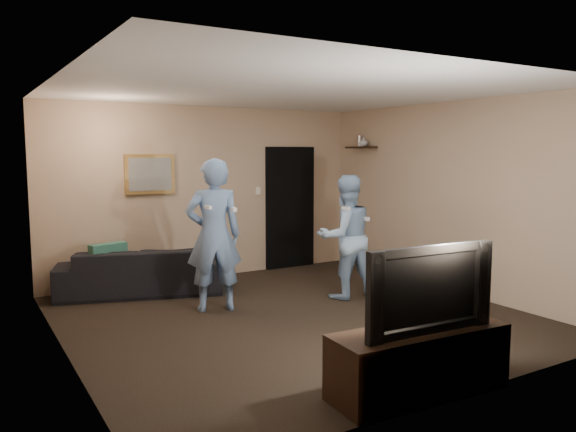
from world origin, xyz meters
TOP-DOWN VIEW (x-y plane):
  - ground at (0.00, 0.00)m, footprint 5.00×5.00m
  - ceiling at (0.00, 0.00)m, footprint 5.00×5.00m
  - wall_back at (0.00, 2.50)m, footprint 5.00×0.04m
  - wall_front at (0.00, -2.50)m, footprint 5.00×0.04m
  - wall_left at (-2.50, 0.00)m, footprint 0.04×5.00m
  - wall_right at (2.50, 0.00)m, footprint 0.04×5.00m
  - sofa at (-1.21, 2.00)m, footprint 2.32×1.46m
  - throw_pillow at (-1.63, 2.00)m, footprint 0.51×0.28m
  - painting_frame at (-0.90, 2.48)m, footprint 0.72×0.05m
  - painting_canvas at (-0.90, 2.45)m, footprint 0.62×0.01m
  - doorway at (1.45, 2.47)m, footprint 0.90×0.06m
  - light_switch at (0.85, 2.48)m, footprint 0.08×0.02m
  - wall_shelf at (2.39, 1.80)m, footprint 0.20×0.60m
  - shelf_vase at (2.39, 1.74)m, footprint 0.16×0.16m
  - shelf_figurine at (2.39, 1.84)m, footprint 0.06×0.06m
  - tv_console at (-0.22, -2.29)m, footprint 1.53×0.57m
  - television at (-0.22, -2.29)m, footprint 1.20×0.23m
  - wii_player_left at (-0.67, 0.73)m, footprint 0.77×0.60m
  - wii_player_right at (1.05, 0.40)m, footprint 0.87×0.72m

SIDE VIEW (x-z plane):
  - ground at x=0.00m, z-range 0.00..0.00m
  - tv_console at x=-0.22m, z-range -0.02..0.52m
  - sofa at x=-1.21m, z-range 0.00..0.63m
  - throw_pillow at x=-1.63m, z-range 0.24..0.72m
  - wii_player_right at x=1.05m, z-range 0.00..1.62m
  - television at x=-0.22m, z-range 0.52..1.21m
  - wii_player_left at x=-0.67m, z-range 0.00..1.84m
  - doorway at x=1.45m, z-range 0.00..2.00m
  - wall_back at x=0.00m, z-range 0.00..2.60m
  - wall_front at x=0.00m, z-range 0.00..2.60m
  - wall_left at x=-2.50m, z-range 0.00..2.60m
  - wall_right at x=2.50m, z-range 0.00..2.60m
  - light_switch at x=0.85m, z-range 1.24..1.36m
  - painting_frame at x=-0.90m, z-range 1.32..1.89m
  - painting_canvas at x=-0.90m, z-range 1.37..1.83m
  - wall_shelf at x=2.39m, z-range 1.98..2.00m
  - shelf_vase at x=2.39m, z-range 2.00..2.15m
  - shelf_figurine at x=2.39m, z-range 2.00..2.18m
  - ceiling at x=0.00m, z-range 2.58..2.62m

